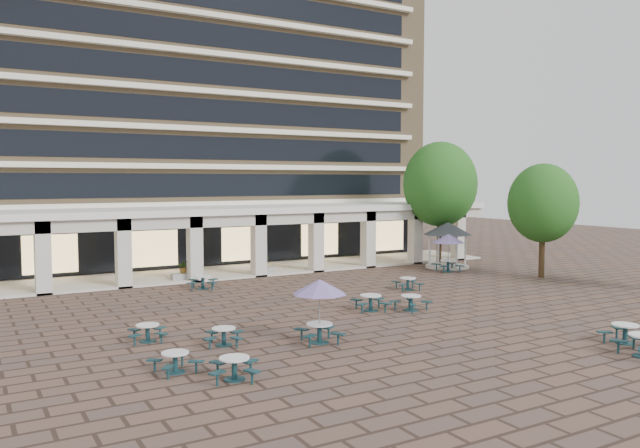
# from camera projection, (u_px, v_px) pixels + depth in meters

# --- Properties ---
(ground) EXTENTS (120.00, 120.00, 0.00)m
(ground) POSITION_uv_depth(u_px,v_px,m) (330.00, 316.00, 28.11)
(ground) COLOR brown
(ground) RESTS_ON ground
(apartment_building) EXTENTS (40.00, 15.50, 25.20)m
(apartment_building) POSITION_uv_depth(u_px,v_px,m) (165.00, 99.00, 49.24)
(apartment_building) COLOR #8F7651
(apartment_building) RESTS_ON ground
(retail_arcade) EXTENTS (42.00, 6.60, 4.40)m
(retail_arcade) POSITION_uv_depth(u_px,v_px,m) (214.00, 228.00, 40.69)
(retail_arcade) COLOR white
(retail_arcade) RESTS_ON ground
(picnic_table_0) EXTENTS (1.64, 1.64, 0.66)m
(picnic_table_0) POSITION_uv_depth(u_px,v_px,m) (175.00, 360.00, 19.88)
(picnic_table_0) COLOR #13343A
(picnic_table_0) RESTS_ON ground
(picnic_table_1) EXTENTS (1.92, 1.92, 0.71)m
(picnic_table_1) POSITION_uv_depth(u_px,v_px,m) (234.00, 366.00, 19.15)
(picnic_table_1) COLOR #13343A
(picnic_table_1) RESTS_ON ground
(picnic_table_3) EXTENTS (1.85, 1.85, 0.73)m
(picnic_table_3) POSITION_uv_depth(u_px,v_px,m) (625.00, 332.00, 23.44)
(picnic_table_3) COLOR #13343A
(picnic_table_3) RESTS_ON ground
(picnic_table_5) EXTENTS (1.70, 1.70, 0.66)m
(picnic_table_5) POSITION_uv_depth(u_px,v_px,m) (148.00, 331.00, 23.70)
(picnic_table_5) COLOR #13343A
(picnic_table_5) RESTS_ON ground
(picnic_table_6) EXTENTS (2.09, 2.09, 2.41)m
(picnic_table_6) POSITION_uv_depth(u_px,v_px,m) (320.00, 289.00, 23.40)
(picnic_table_6) COLOR #13343A
(picnic_table_6) RESTS_ON ground
(picnic_table_7) EXTENTS (1.84, 1.84, 0.72)m
(picnic_table_7) POSITION_uv_depth(u_px,v_px,m) (411.00, 301.00, 29.41)
(picnic_table_7) COLOR #13343A
(picnic_table_7) RESTS_ON ground
(picnic_table_8) EXTENTS (1.82, 1.82, 0.66)m
(picnic_table_8) POSITION_uv_depth(u_px,v_px,m) (224.00, 335.00, 23.17)
(picnic_table_8) COLOR #13343A
(picnic_table_8) RESTS_ON ground
(picnic_table_9) EXTENTS (2.05, 2.05, 0.76)m
(picnic_table_9) POSITION_uv_depth(u_px,v_px,m) (371.00, 301.00, 29.29)
(picnic_table_9) COLOR #13343A
(picnic_table_9) RESTS_ON ground
(picnic_table_11) EXTENTS (2.19, 2.19, 2.53)m
(picnic_table_11) POSITION_uv_depth(u_px,v_px,m) (448.00, 240.00, 41.78)
(picnic_table_11) COLOR #13343A
(picnic_table_11) RESTS_ON ground
(picnic_table_12) EXTENTS (2.08, 2.08, 0.76)m
(picnic_table_12) POSITION_uv_depth(u_px,v_px,m) (203.00, 281.00, 35.22)
(picnic_table_12) COLOR #13343A
(picnic_table_12) RESTS_ON ground
(picnic_table_13) EXTENTS (1.81, 1.81, 0.69)m
(picnic_table_13) POSITION_uv_depth(u_px,v_px,m) (408.00, 283.00, 34.92)
(picnic_table_13) COLOR #13343A
(picnic_table_13) RESTS_ON ground
(gazebo) EXTENTS (3.41, 3.41, 3.18)m
(gazebo) POSITION_uv_depth(u_px,v_px,m) (448.00, 234.00, 43.80)
(gazebo) COLOR beige
(gazebo) RESTS_ON ground
(tree_east_a) EXTENTS (4.32, 4.32, 7.20)m
(tree_east_a) POSITION_uv_depth(u_px,v_px,m) (543.00, 203.00, 39.09)
(tree_east_a) COLOR #3C2B18
(tree_east_a) RESTS_ON ground
(tree_east_c) EXTENTS (5.38, 5.38, 8.96)m
(tree_east_c) POSITION_uv_depth(u_px,v_px,m) (440.00, 184.00, 45.35)
(tree_east_c) COLOR #3C2B18
(tree_east_c) RESTS_ON ground
(planter_left) EXTENTS (1.50, 0.81, 1.27)m
(planter_left) POSITION_uv_depth(u_px,v_px,m) (184.00, 273.00, 37.90)
(planter_left) COLOR #989892
(planter_left) RESTS_ON ground
(planter_right) EXTENTS (1.50, 0.78, 1.26)m
(planter_right) POSITION_uv_depth(u_px,v_px,m) (264.00, 267.00, 40.58)
(planter_right) COLOR #989892
(planter_right) RESTS_ON ground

